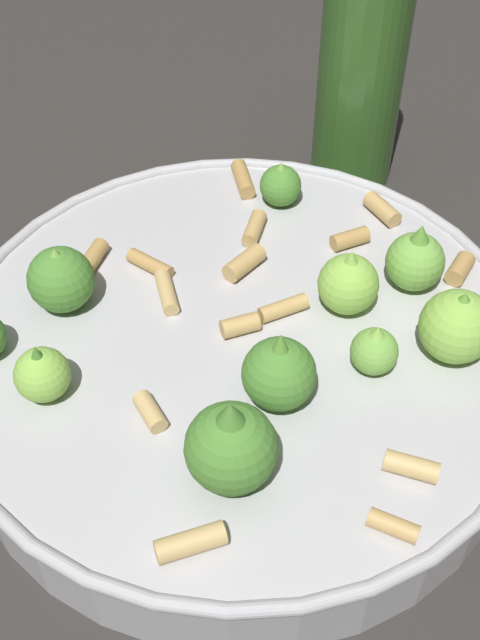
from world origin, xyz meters
The scene contains 3 objects.
ground_plane centered at (0.00, 0.00, 0.00)m, with size 2.40×2.40×0.00m, color #2D2B28.
cooking_pan centered at (0.00, 0.00, 0.03)m, with size 0.34×0.34×0.11m.
olive_oil_bottle centered at (0.24, 0.01, 0.09)m, with size 0.06×0.06×0.22m.
Camera 1 is at (-0.29, -0.13, 0.39)m, focal length 44.84 mm.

